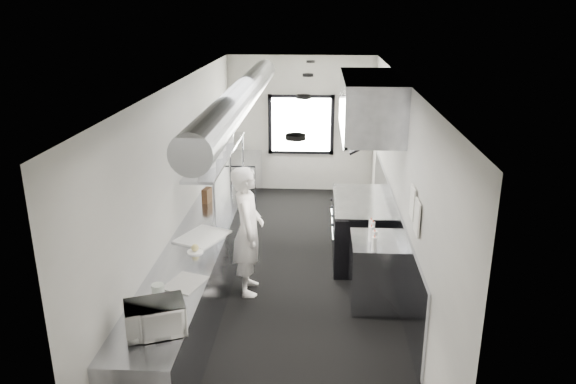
# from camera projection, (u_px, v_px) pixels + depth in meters

# --- Properties ---
(floor) EXTENTS (3.00, 8.00, 0.01)m
(floor) POSITION_uv_depth(u_px,v_px,m) (290.00, 275.00, 8.11)
(floor) COLOR black
(floor) RESTS_ON ground
(ceiling) EXTENTS (3.00, 8.00, 0.01)m
(ceiling) POSITION_uv_depth(u_px,v_px,m) (291.00, 82.00, 7.21)
(ceiling) COLOR silver
(ceiling) RESTS_ON wall_back
(wall_back) EXTENTS (3.00, 0.02, 2.80)m
(wall_back) POSITION_uv_depth(u_px,v_px,m) (301.00, 125.00, 11.44)
(wall_back) COLOR #AFACA6
(wall_back) RESTS_ON floor
(wall_front) EXTENTS (3.00, 0.02, 2.80)m
(wall_front) POSITION_uv_depth(u_px,v_px,m) (259.00, 361.00, 3.88)
(wall_front) COLOR #AFACA6
(wall_front) RESTS_ON floor
(wall_left) EXTENTS (0.02, 8.00, 2.80)m
(wall_left) POSITION_uv_depth(u_px,v_px,m) (183.00, 182.00, 7.74)
(wall_left) COLOR #AFACA6
(wall_left) RESTS_ON floor
(wall_right) EXTENTS (0.02, 8.00, 2.80)m
(wall_right) POSITION_uv_depth(u_px,v_px,m) (400.00, 186.00, 7.58)
(wall_right) COLOR #AFACA6
(wall_right) RESTS_ON floor
(wall_cladding) EXTENTS (0.03, 5.50, 1.10)m
(wall_cladding) POSITION_uv_depth(u_px,v_px,m) (392.00, 235.00, 8.13)
(wall_cladding) COLOR #90949E
(wall_cladding) RESTS_ON wall_right
(hvac_duct) EXTENTS (0.40, 6.40, 0.40)m
(hvac_duct) POSITION_uv_depth(u_px,v_px,m) (242.00, 96.00, 7.71)
(hvac_duct) COLOR gray
(hvac_duct) RESTS_ON ceiling
(service_window) EXTENTS (1.36, 0.05, 1.25)m
(service_window) POSITION_uv_depth(u_px,v_px,m) (301.00, 125.00, 11.41)
(service_window) COLOR white
(service_window) RESTS_ON wall_back
(exhaust_hood) EXTENTS (0.81, 2.20, 0.88)m
(exhaust_hood) POSITION_uv_depth(u_px,v_px,m) (370.00, 105.00, 7.94)
(exhaust_hood) COLOR #90949E
(exhaust_hood) RESTS_ON ceiling
(prep_counter) EXTENTS (0.70, 6.00, 0.90)m
(prep_counter) POSITION_uv_depth(u_px,v_px,m) (204.00, 260.00, 7.56)
(prep_counter) COLOR #90949E
(prep_counter) RESTS_ON floor
(pass_shelf) EXTENTS (0.45, 3.00, 0.68)m
(pass_shelf) POSITION_uv_depth(u_px,v_px,m) (218.00, 155.00, 8.63)
(pass_shelf) COLOR #90949E
(pass_shelf) RESTS_ON prep_counter
(range) EXTENTS (0.88, 1.60, 0.94)m
(range) POSITION_uv_depth(u_px,v_px,m) (360.00, 229.00, 8.56)
(range) COLOR black
(range) RESTS_ON floor
(bottle_station) EXTENTS (0.65, 0.80, 0.90)m
(bottle_station) POSITION_uv_depth(u_px,v_px,m) (375.00, 272.00, 7.24)
(bottle_station) COLOR #90949E
(bottle_station) RESTS_ON floor
(far_work_table) EXTENTS (0.70, 1.20, 0.90)m
(far_work_table) POSITION_uv_depth(u_px,v_px,m) (242.00, 179.00, 11.05)
(far_work_table) COLOR #90949E
(far_work_table) RESTS_ON floor
(notice_sheet_a) EXTENTS (0.02, 0.28, 0.38)m
(notice_sheet_a) POSITION_uv_depth(u_px,v_px,m) (412.00, 202.00, 6.38)
(notice_sheet_a) COLOR white
(notice_sheet_a) RESTS_ON wall_right
(notice_sheet_b) EXTENTS (0.02, 0.28, 0.38)m
(notice_sheet_b) POSITION_uv_depth(u_px,v_px,m) (417.00, 217.00, 6.06)
(notice_sheet_b) COLOR white
(notice_sheet_b) RESTS_ON wall_right
(line_cook) EXTENTS (0.50, 0.69, 1.78)m
(line_cook) POSITION_uv_depth(u_px,v_px,m) (248.00, 231.00, 7.41)
(line_cook) COLOR white
(line_cook) RESTS_ON floor
(microwave) EXTENTS (0.60, 0.53, 0.30)m
(microwave) POSITION_uv_depth(u_px,v_px,m) (155.00, 318.00, 5.06)
(microwave) COLOR silver
(microwave) RESTS_ON prep_counter
(deli_tub_a) EXTENTS (0.18, 0.18, 0.10)m
(deli_tub_a) POSITION_uv_depth(u_px,v_px,m) (141.00, 315.00, 5.29)
(deli_tub_a) COLOR silver
(deli_tub_a) RESTS_ON prep_counter
(deli_tub_b) EXTENTS (0.17, 0.17, 0.09)m
(deli_tub_b) POSITION_uv_depth(u_px,v_px,m) (158.00, 289.00, 5.79)
(deli_tub_b) COLOR silver
(deli_tub_b) RESTS_ON prep_counter
(newspaper) EXTENTS (0.48, 0.53, 0.01)m
(newspaper) POSITION_uv_depth(u_px,v_px,m) (185.00, 283.00, 5.99)
(newspaper) COLOR white
(newspaper) RESTS_ON prep_counter
(small_plate) EXTENTS (0.21, 0.21, 0.02)m
(small_plate) POSITION_uv_depth(u_px,v_px,m) (195.00, 252.00, 6.74)
(small_plate) COLOR white
(small_plate) RESTS_ON prep_counter
(pastry) EXTENTS (0.09, 0.09, 0.09)m
(pastry) POSITION_uv_depth(u_px,v_px,m) (195.00, 248.00, 6.72)
(pastry) COLOR #CBBB6A
(pastry) RESTS_ON small_plate
(cutting_board) EXTENTS (0.72, 0.80, 0.02)m
(cutting_board) POSITION_uv_depth(u_px,v_px,m) (202.00, 237.00, 7.17)
(cutting_board) COLOR silver
(cutting_board) RESTS_ON prep_counter
(knife_block) EXTENTS (0.13, 0.22, 0.22)m
(knife_block) POSITION_uv_depth(u_px,v_px,m) (207.00, 195.00, 8.41)
(knife_block) COLOR #54391D
(knife_block) RESTS_ON prep_counter
(plate_stack_a) EXTENTS (0.31, 0.31, 0.31)m
(plate_stack_a) POSITION_uv_depth(u_px,v_px,m) (206.00, 156.00, 7.84)
(plate_stack_a) COLOR white
(plate_stack_a) RESTS_ON pass_shelf
(plate_stack_b) EXTENTS (0.28, 0.28, 0.32)m
(plate_stack_b) POSITION_uv_depth(u_px,v_px,m) (215.00, 147.00, 8.31)
(plate_stack_b) COLOR white
(plate_stack_b) RESTS_ON pass_shelf
(plate_stack_c) EXTENTS (0.23, 0.23, 0.30)m
(plate_stack_c) POSITION_uv_depth(u_px,v_px,m) (219.00, 141.00, 8.71)
(plate_stack_c) COLOR white
(plate_stack_c) RESTS_ON pass_shelf
(plate_stack_d) EXTENTS (0.29, 0.29, 0.40)m
(plate_stack_d) POSITION_uv_depth(u_px,v_px,m) (226.00, 130.00, 9.24)
(plate_stack_d) COLOR white
(plate_stack_d) RESTS_ON pass_shelf
(squeeze_bottle_a) EXTENTS (0.07, 0.07, 0.18)m
(squeeze_bottle_a) POSITION_uv_depth(u_px,v_px,m) (374.00, 244.00, 6.76)
(squeeze_bottle_a) COLOR silver
(squeeze_bottle_a) RESTS_ON bottle_station
(squeeze_bottle_b) EXTENTS (0.09, 0.09, 0.20)m
(squeeze_bottle_b) POSITION_uv_depth(u_px,v_px,m) (374.00, 239.00, 6.89)
(squeeze_bottle_b) COLOR silver
(squeeze_bottle_b) RESTS_ON bottle_station
(squeeze_bottle_c) EXTENTS (0.08, 0.08, 0.20)m
(squeeze_bottle_c) POSITION_uv_depth(u_px,v_px,m) (371.00, 234.00, 7.04)
(squeeze_bottle_c) COLOR silver
(squeeze_bottle_c) RESTS_ON bottle_station
(squeeze_bottle_d) EXTENTS (0.08, 0.08, 0.17)m
(squeeze_bottle_d) POSITION_uv_depth(u_px,v_px,m) (373.00, 228.00, 7.24)
(squeeze_bottle_d) COLOR silver
(squeeze_bottle_d) RESTS_ON bottle_station
(squeeze_bottle_e) EXTENTS (0.07, 0.07, 0.18)m
(squeeze_bottle_e) POSITION_uv_depth(u_px,v_px,m) (371.00, 226.00, 7.31)
(squeeze_bottle_e) COLOR silver
(squeeze_bottle_e) RESTS_ON bottle_station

